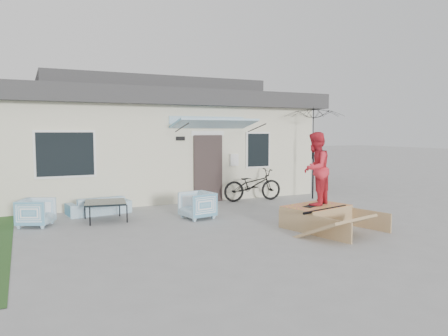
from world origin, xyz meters
name	(u,v)px	position (x,y,z in m)	size (l,w,h in m)	color
ground	(247,236)	(0.00, 0.00, 0.00)	(90.00, 90.00, 0.00)	#959595
house	(147,139)	(0.00, 7.99, 1.94)	(10.80, 8.49, 4.10)	beige
loveseat	(99,202)	(-2.45, 3.85, 0.32)	(1.63, 0.48, 0.64)	#4C96BD
armchair_left	(36,211)	(-4.02, 2.94, 0.36)	(0.70, 0.66, 0.72)	#4C96BD
armchair_right	(197,204)	(-0.28, 2.18, 0.38)	(0.74, 0.69, 0.76)	#4C96BD
coffee_table	(106,211)	(-2.44, 2.89, 0.24)	(0.97, 0.97, 0.48)	black
bicycle	(253,182)	(2.35, 4.01, 0.62)	(0.68, 1.94, 1.24)	black
patio_umbrella	(314,146)	(4.36, 3.54, 1.75)	(2.29, 2.18, 2.20)	black
skate_ramp	(316,216)	(1.89, 0.13, 0.24)	(1.46, 1.95, 0.49)	#A68457
skateboard	(315,204)	(1.88, 0.18, 0.51)	(0.83, 0.21, 0.05)	black
skater	(315,167)	(1.88, 0.18, 1.39)	(0.83, 0.64, 1.69)	red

